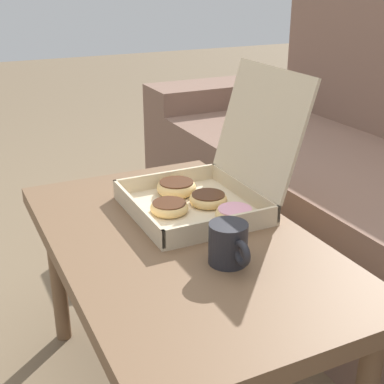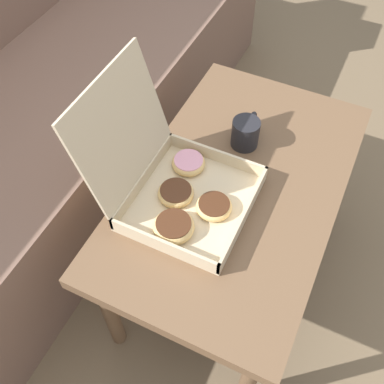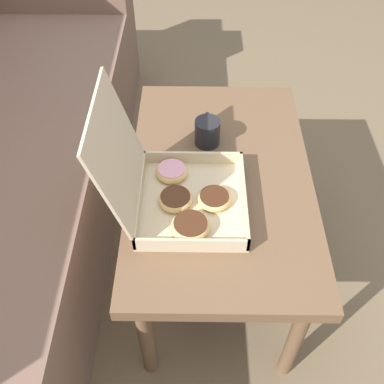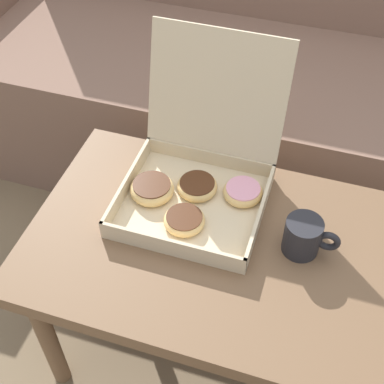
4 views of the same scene
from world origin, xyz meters
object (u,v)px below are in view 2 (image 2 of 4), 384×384
Objects in this scene: coffee_table at (236,195)px; coffee_mug at (246,132)px; pastry_box at (174,185)px; couch at (7,124)px.

coffee_table is 7.54× the size of coffee_mug.
pastry_box is 3.18× the size of coffee_mug.
pastry_box is 0.28m from coffee_mug.
coffee_mug is (0.15, -0.81, 0.18)m from couch.
coffee_table is at bearing -165.12° from coffee_mug.
couch is at bearing 100.23° from coffee_mug.
coffee_table is 2.37× the size of pastry_box.
couch is at bearing 80.53° from pastry_box.
pastry_box is (-0.12, 0.13, 0.11)m from coffee_table.
coffee_table is at bearing -90.00° from couch.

